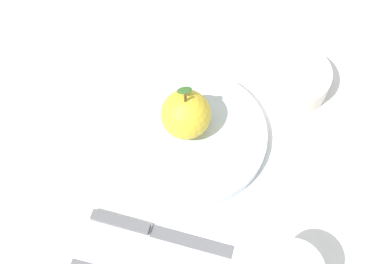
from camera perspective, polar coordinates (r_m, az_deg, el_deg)
ground_plane at (r=0.78m, az=-1.36°, el=-1.59°), size 2.40×2.40×0.00m
dinner_plate at (r=0.78m, az=-0.00°, el=-0.32°), size 0.22×0.22×0.02m
apple at (r=0.75m, az=-0.69°, el=1.93°), size 0.07×0.07×0.09m
side_bowl at (r=0.83m, az=11.05°, el=5.85°), size 0.11×0.11×0.04m
knife at (r=0.73m, az=-4.88°, el=-10.52°), size 0.09×0.19×0.01m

